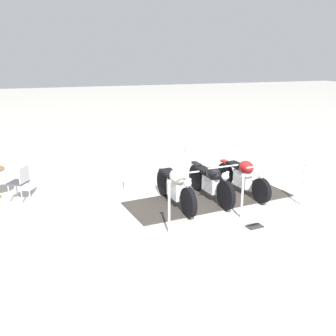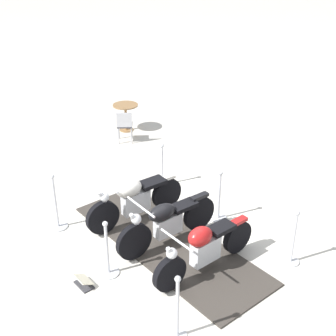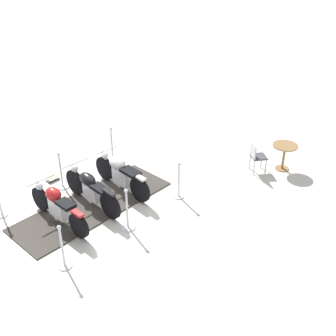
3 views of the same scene
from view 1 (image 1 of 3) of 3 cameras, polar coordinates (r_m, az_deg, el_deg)
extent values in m
plane|color=beige|center=(9.48, 6.32, -4.79)|extent=(80.00, 80.00, 0.00)
cube|color=#38332D|center=(9.48, 6.32, -4.70)|extent=(4.26, 1.84, 0.03)
cylinder|color=black|center=(8.28, 3.13, -5.21)|extent=(0.13, 0.67, 0.66)
cylinder|color=black|center=(9.54, -0.70, -2.23)|extent=(0.13, 0.67, 0.66)
cube|color=silver|center=(8.88, 1.08, -3.24)|extent=(0.21, 0.58, 0.42)
ellipsoid|color=silver|center=(8.64, 1.47, -1.30)|extent=(0.37, 0.54, 0.35)
cube|color=black|center=(9.12, 0.11, -0.69)|extent=(0.33, 0.55, 0.08)
cube|color=silver|center=(9.43, -0.70, -0.15)|extent=(0.14, 0.37, 0.06)
cylinder|color=silver|center=(8.25, 2.91, -3.20)|extent=(0.08, 0.31, 0.56)
cylinder|color=silver|center=(8.21, 2.70, -0.78)|extent=(0.65, 0.06, 0.04)
sphere|color=silver|center=(8.19, 2.98, -2.31)|extent=(0.18, 0.18, 0.18)
cylinder|color=black|center=(8.77, 8.75, -4.08)|extent=(0.14, 0.68, 0.68)
cylinder|color=black|center=(9.96, 4.32, -1.42)|extent=(0.14, 0.68, 0.68)
cube|color=silver|center=(9.34, 6.40, -2.45)|extent=(0.21, 0.54, 0.38)
ellipsoid|color=black|center=(9.14, 6.87, -0.81)|extent=(0.33, 0.56, 0.30)
cube|color=black|center=(9.56, 5.38, -0.27)|extent=(0.29, 0.51, 0.08)
cube|color=black|center=(9.86, 4.37, 0.62)|extent=(0.14, 0.38, 0.06)
cylinder|color=silver|center=(8.74, 8.55, -2.14)|extent=(0.09, 0.30, 0.58)
cylinder|color=silver|center=(8.70, 8.37, 0.19)|extent=(0.79, 0.08, 0.04)
sphere|color=silver|center=(8.68, 8.66, -1.25)|extent=(0.18, 0.18, 0.18)
cylinder|color=black|center=(9.33, 13.96, -3.34)|extent=(0.17, 0.62, 0.61)
cylinder|color=black|center=(10.49, 8.66, -0.84)|extent=(0.17, 0.62, 0.61)
cube|color=silver|center=(9.88, 11.18, -1.61)|extent=(0.25, 0.55, 0.42)
ellipsoid|color=#AD1919|center=(9.67, 11.76, 0.13)|extent=(0.35, 0.48, 0.31)
cube|color=black|center=(10.06, 10.10, 0.56)|extent=(0.32, 0.48, 0.08)
cube|color=#AD1919|center=(10.40, 8.74, 0.92)|extent=(0.16, 0.35, 0.06)
cylinder|color=silver|center=(9.30, 13.79, -1.71)|extent=(0.09, 0.28, 0.52)
cylinder|color=silver|center=(9.26, 13.64, 0.28)|extent=(0.74, 0.10, 0.04)
sphere|color=silver|center=(9.24, 13.95, -1.06)|extent=(0.18, 0.18, 0.18)
cylinder|color=silver|center=(7.65, 0.17, -9.95)|extent=(0.36, 0.36, 0.03)
cylinder|color=silver|center=(7.43, 0.17, -6.23)|extent=(0.05, 0.05, 1.05)
sphere|color=silver|center=(7.23, 0.18, -2.12)|extent=(0.09, 0.09, 0.09)
cylinder|color=silver|center=(9.85, -6.48, -3.90)|extent=(0.28, 0.28, 0.03)
cylinder|color=silver|center=(9.70, -6.56, -1.31)|extent=(0.05, 0.05, 0.91)
sphere|color=silver|center=(9.56, -6.66, 1.49)|extent=(0.09, 0.09, 0.09)
cylinder|color=silver|center=(9.60, 19.48, -5.31)|extent=(0.28, 0.28, 0.03)
cylinder|color=silver|center=(9.44, 19.77, -2.46)|extent=(0.05, 0.05, 0.99)
sphere|color=silver|center=(9.29, 20.08, 0.63)|extent=(0.09, 0.09, 0.09)
cylinder|color=silver|center=(11.43, 10.37, -1.19)|extent=(0.31, 0.31, 0.03)
cylinder|color=silver|center=(11.30, 10.50, 1.16)|extent=(0.05, 0.05, 0.95)
sphere|color=silver|center=(11.18, 10.63, 3.69)|extent=(0.09, 0.09, 0.09)
cylinder|color=silver|center=(8.50, 10.98, -7.47)|extent=(0.36, 0.36, 0.03)
cylinder|color=silver|center=(8.32, 11.16, -4.45)|extent=(0.05, 0.05, 0.93)
sphere|color=silver|center=(8.16, 11.35, -1.14)|extent=(0.09, 0.09, 0.09)
cylinder|color=silver|center=(10.52, 2.59, -2.47)|extent=(0.35, 0.35, 0.03)
cylinder|color=silver|center=(10.38, 2.62, 0.11)|extent=(0.05, 0.05, 0.96)
sphere|color=silver|center=(10.24, 2.66, 2.89)|extent=(0.09, 0.09, 0.09)
cube|color=#333338|center=(8.16, 12.97, -8.63)|extent=(0.37, 0.23, 0.02)
cube|color=beige|center=(8.12, 13.02, -7.89)|extent=(0.34, 0.24, 0.12)
cylinder|color=#B7B7BC|center=(9.98, -22.94, -3.58)|extent=(0.03, 0.03, 0.44)
cylinder|color=#B7B7BC|center=(10.25, -21.91, -2.96)|extent=(0.03, 0.03, 0.44)
cylinder|color=#B7B7BC|center=(9.80, -21.29, -3.75)|extent=(0.03, 0.03, 0.44)
cylinder|color=#B7B7BC|center=(10.07, -20.28, -3.12)|extent=(0.03, 0.03, 0.44)
cube|color=#3F3F47|center=(9.95, -21.75, -2.03)|extent=(0.55, 0.55, 0.04)
cube|color=#B7B7BC|center=(9.79, -20.97, -0.93)|extent=(0.23, 0.36, 0.39)
camera|label=2|loc=(10.74, 50.99, 20.35)|focal=50.19mm
camera|label=3|loc=(18.18, 8.63, 25.22)|focal=46.37mm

